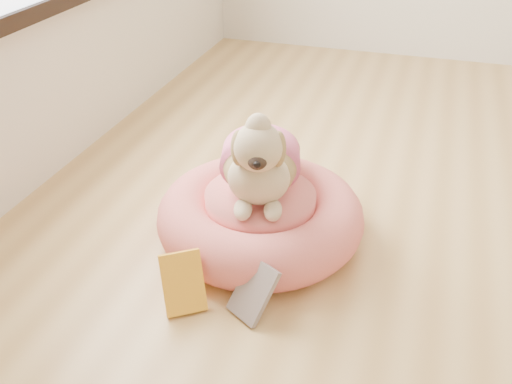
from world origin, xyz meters
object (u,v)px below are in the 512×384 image
(pet_bed, at_px, (260,216))
(dog, at_px, (260,145))
(book_yellow, at_px, (183,283))
(book_white, at_px, (253,291))

(pet_bed, distance_m, dog, 0.27)
(book_yellow, bearing_deg, book_white, -23.95)
(pet_bed, relative_size, book_yellow, 3.86)
(dog, height_order, book_white, dog)
(dog, relative_size, book_white, 2.65)
(pet_bed, distance_m, book_yellow, 0.42)
(book_yellow, bearing_deg, dog, 40.59)
(book_yellow, xyz_separation_m, book_white, (0.21, 0.04, -0.01))
(dog, bearing_deg, pet_bed, -80.20)
(book_white, bearing_deg, pet_bed, 134.82)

